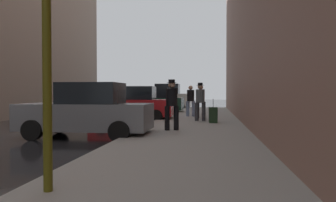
{
  "coord_description": "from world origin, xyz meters",
  "views": [
    {
      "loc": [
        6.65,
        -9.68,
        1.47
      ],
      "look_at": [
        4.9,
        3.67,
        1.12
      ],
      "focal_mm": 35.0,
      "sensor_mm": 36.0,
      "label": 1
    }
  ],
  "objects_px": {
    "parked_dark_green_sedan": "(154,101)",
    "pedestrian_with_beanie": "(200,100)",
    "parked_red_hatchback": "(133,105)",
    "pedestrian_in_red_jacket": "(201,100)",
    "parked_gray_coupe": "(87,112)",
    "fire_hydrant": "(169,111)",
    "rolling_suitcase": "(213,115)",
    "parked_white_van": "(166,97)",
    "pedestrian_with_fedora": "(172,102)",
    "pedestrian_in_jeans": "(191,99)"
  },
  "relations": [
    {
      "from": "pedestrian_with_fedora",
      "to": "rolling_suitcase",
      "type": "height_order",
      "value": "pedestrian_with_fedora"
    },
    {
      "from": "parked_gray_coupe",
      "to": "pedestrian_in_jeans",
      "type": "relative_size",
      "value": 2.46
    },
    {
      "from": "parked_red_hatchback",
      "to": "fire_hydrant",
      "type": "relative_size",
      "value": 6.04
    },
    {
      "from": "parked_white_van",
      "to": "pedestrian_in_jeans",
      "type": "bearing_deg",
      "value": -75.08
    },
    {
      "from": "parked_dark_green_sedan",
      "to": "rolling_suitcase",
      "type": "height_order",
      "value": "parked_dark_green_sedan"
    },
    {
      "from": "fire_hydrant",
      "to": "rolling_suitcase",
      "type": "bearing_deg",
      "value": -49.61
    },
    {
      "from": "pedestrian_in_jeans",
      "to": "pedestrian_with_beanie",
      "type": "bearing_deg",
      "value": -77.88
    },
    {
      "from": "pedestrian_in_red_jacket",
      "to": "parked_dark_green_sedan",
      "type": "bearing_deg",
      "value": 120.29
    },
    {
      "from": "pedestrian_with_fedora",
      "to": "fire_hydrant",
      "type": "bearing_deg",
      "value": 98.22
    },
    {
      "from": "parked_white_van",
      "to": "fire_hydrant",
      "type": "bearing_deg",
      "value": -81.32
    },
    {
      "from": "parked_gray_coupe",
      "to": "parked_dark_green_sedan",
      "type": "distance_m",
      "value": 12.51
    },
    {
      "from": "parked_dark_green_sedan",
      "to": "rolling_suitcase",
      "type": "bearing_deg",
      "value": -63.62
    },
    {
      "from": "rolling_suitcase",
      "to": "parked_dark_green_sedan",
      "type": "bearing_deg",
      "value": 116.38
    },
    {
      "from": "parked_white_van",
      "to": "fire_hydrant",
      "type": "distance_m",
      "value": 11.97
    },
    {
      "from": "pedestrian_with_beanie",
      "to": "rolling_suitcase",
      "type": "relative_size",
      "value": 1.71
    },
    {
      "from": "parked_white_van",
      "to": "pedestrian_with_beanie",
      "type": "xyz_separation_m",
      "value": [
        3.51,
        -13.75,
        0.1
      ]
    },
    {
      "from": "pedestrian_with_beanie",
      "to": "pedestrian_with_fedora",
      "type": "xyz_separation_m",
      "value": [
        -0.87,
        -3.9,
        0.0
      ]
    },
    {
      "from": "pedestrian_with_beanie",
      "to": "parked_white_van",
      "type": "bearing_deg",
      "value": 104.33
    },
    {
      "from": "parked_gray_coupe",
      "to": "parked_dark_green_sedan",
      "type": "bearing_deg",
      "value": 90.0
    },
    {
      "from": "pedestrian_with_beanie",
      "to": "pedestrian_with_fedora",
      "type": "relative_size",
      "value": 1.0
    },
    {
      "from": "parked_red_hatchback",
      "to": "pedestrian_in_jeans",
      "type": "xyz_separation_m",
      "value": [
        2.89,
        1.56,
        0.26
      ]
    },
    {
      "from": "pedestrian_with_beanie",
      "to": "pedestrian_in_jeans",
      "type": "xyz_separation_m",
      "value": [
        -0.63,
        2.92,
        -0.03
      ]
    },
    {
      "from": "parked_gray_coupe",
      "to": "pedestrian_with_fedora",
      "type": "xyz_separation_m",
      "value": [
        2.64,
        1.12,
        0.29
      ]
    },
    {
      "from": "parked_dark_green_sedan",
      "to": "pedestrian_with_beanie",
      "type": "relative_size",
      "value": 2.39
    },
    {
      "from": "parked_dark_green_sedan",
      "to": "parked_white_van",
      "type": "bearing_deg",
      "value": 90.0
    },
    {
      "from": "parked_gray_coupe",
      "to": "pedestrian_in_red_jacket",
      "type": "relative_size",
      "value": 2.46
    },
    {
      "from": "pedestrian_in_red_jacket",
      "to": "fire_hydrant",
      "type": "bearing_deg",
      "value": 166.56
    },
    {
      "from": "pedestrian_with_fedora",
      "to": "pedestrian_in_jeans",
      "type": "distance_m",
      "value": 6.82
    },
    {
      "from": "rolling_suitcase",
      "to": "pedestrian_in_jeans",
      "type": "bearing_deg",
      "value": 108.26
    },
    {
      "from": "parked_dark_green_sedan",
      "to": "pedestrian_in_red_jacket",
      "type": "height_order",
      "value": "pedestrian_in_red_jacket"
    },
    {
      "from": "parked_dark_green_sedan",
      "to": "pedestrian_with_beanie",
      "type": "height_order",
      "value": "pedestrian_with_beanie"
    },
    {
      "from": "parked_gray_coupe",
      "to": "pedestrian_in_jeans",
      "type": "xyz_separation_m",
      "value": [
        2.89,
        7.93,
        0.26
      ]
    },
    {
      "from": "parked_white_van",
      "to": "pedestrian_in_red_jacket",
      "type": "xyz_separation_m",
      "value": [
        3.49,
        -12.22,
        0.07
      ]
    },
    {
      "from": "parked_white_van",
      "to": "pedestrian_in_red_jacket",
      "type": "distance_m",
      "value": 12.71
    },
    {
      "from": "parked_gray_coupe",
      "to": "parked_red_hatchback",
      "type": "height_order",
      "value": "same"
    },
    {
      "from": "parked_white_van",
      "to": "pedestrian_with_fedora",
      "type": "height_order",
      "value": "parked_white_van"
    },
    {
      "from": "parked_dark_green_sedan",
      "to": "fire_hydrant",
      "type": "xyz_separation_m",
      "value": [
        1.8,
        -5.57,
        -0.35
      ]
    },
    {
      "from": "parked_red_hatchback",
      "to": "pedestrian_in_red_jacket",
      "type": "relative_size",
      "value": 2.49
    },
    {
      "from": "pedestrian_in_jeans",
      "to": "pedestrian_in_red_jacket",
      "type": "height_order",
      "value": "same"
    },
    {
      "from": "fire_hydrant",
      "to": "pedestrian_in_red_jacket",
      "type": "height_order",
      "value": "pedestrian_in_red_jacket"
    },
    {
      "from": "parked_red_hatchback",
      "to": "rolling_suitcase",
      "type": "bearing_deg",
      "value": -27.47
    },
    {
      "from": "parked_white_van",
      "to": "pedestrian_with_beanie",
      "type": "bearing_deg",
      "value": -75.67
    },
    {
      "from": "parked_gray_coupe",
      "to": "parked_dark_green_sedan",
      "type": "xyz_separation_m",
      "value": [
        -0.0,
        12.51,
        0.0
      ]
    },
    {
      "from": "parked_gray_coupe",
      "to": "fire_hydrant",
      "type": "height_order",
      "value": "parked_gray_coupe"
    },
    {
      "from": "parked_red_hatchback",
      "to": "pedestrian_in_red_jacket",
      "type": "height_order",
      "value": "pedestrian_in_red_jacket"
    },
    {
      "from": "pedestrian_in_red_jacket",
      "to": "parked_red_hatchback",
      "type": "bearing_deg",
      "value": -177.25
    },
    {
      "from": "parked_gray_coupe",
      "to": "parked_dark_green_sedan",
      "type": "relative_size",
      "value": 0.99
    },
    {
      "from": "parked_gray_coupe",
      "to": "pedestrian_with_fedora",
      "type": "relative_size",
      "value": 2.37
    },
    {
      "from": "parked_white_van",
      "to": "pedestrian_with_fedora",
      "type": "bearing_deg",
      "value": -81.47
    },
    {
      "from": "fire_hydrant",
      "to": "pedestrian_in_red_jacket",
      "type": "bearing_deg",
      "value": -13.44
    }
  ]
}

